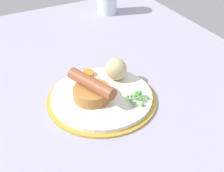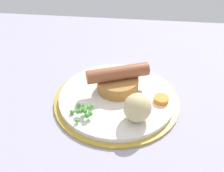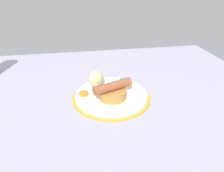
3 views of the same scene
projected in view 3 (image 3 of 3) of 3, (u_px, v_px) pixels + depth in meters
The scene contains 6 objects.
dining_table at pixel (105, 95), 65.05cm from camera, with size 110.00×80.00×3.00cm, color #9E99AD.
dinner_plate at pixel (111, 96), 60.74cm from camera, with size 23.67×23.67×1.40cm.
sausage_pudding at pixel (113, 91), 57.39cm from camera, with size 11.90×7.90×5.02cm.
pea_pile at pixel (124, 81), 65.59cm from camera, with size 4.22×4.57×1.70cm.
potato_chunk_0 at pixel (96, 79), 63.42cm from camera, with size 4.89×4.73×5.11cm, color #CCB77F.
carrot_slice_0 at pixel (84, 93), 59.40cm from camera, with size 2.76×2.76×0.95cm, color orange.
Camera 3 is at (-7.11, -55.10, 35.56)cm, focal length 32.00 mm.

